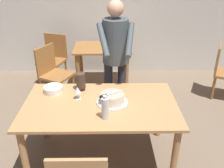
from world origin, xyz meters
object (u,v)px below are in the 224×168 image
(background_table, at_px, (102,56))
(hurricane_lamp, at_px, (81,81))
(background_chair_1, at_px, (53,71))
(water_bottle, at_px, (105,108))
(background_chair_2, at_px, (224,70))
(main_dining_table, at_px, (101,111))
(cake_knife, at_px, (106,95))
(person_cutting_cake, at_px, (115,53))
(cake_on_platter, at_px, (112,99))
(background_chair_0, at_px, (53,57))
(plate_stack, at_px, (53,89))
(wine_glass_near, at_px, (78,90))

(background_table, bearing_deg, hurricane_lamp, -97.55)
(hurricane_lamp, relative_size, background_chair_1, 0.23)
(water_bottle, xyz_separation_m, background_chair_2, (1.95, 1.75, -0.37))
(main_dining_table, distance_m, cake_knife, 0.23)
(hurricane_lamp, distance_m, person_cutting_cake, 0.60)
(water_bottle, height_order, hurricane_lamp, water_bottle)
(water_bottle, xyz_separation_m, background_table, (-0.08, 2.21, -0.29))
(main_dining_table, bearing_deg, cake_on_platter, 7.28)
(cake_on_platter, bearing_deg, background_chair_0, 117.07)
(plate_stack, height_order, hurricane_lamp, hurricane_lamp)
(water_bottle, height_order, background_table, water_bottle)
(hurricane_lamp, height_order, person_cutting_cake, person_cutting_cake)
(cake_on_platter, relative_size, hurricane_lamp, 1.62)
(background_table, xyz_separation_m, background_chair_2, (2.03, -0.47, -0.09))
(cake_on_platter, bearing_deg, water_bottle, -104.17)
(water_bottle, distance_m, hurricane_lamp, 0.66)
(wine_glass_near, bearing_deg, background_chair_2, 31.22)
(water_bottle, xyz_separation_m, background_chair_1, (-0.88, 1.72, -0.37))
(cake_knife, distance_m, hurricane_lamp, 0.46)
(main_dining_table, bearing_deg, hurricane_lamp, 126.23)
(cake_on_platter, height_order, background_chair_1, background_chair_1)
(hurricane_lamp, distance_m, background_table, 1.66)
(water_bottle, bearing_deg, main_dining_table, 101.43)
(hurricane_lamp, bearing_deg, water_bottle, -63.90)
(background_table, distance_m, background_chair_2, 2.08)
(cake_knife, relative_size, water_bottle, 0.96)
(hurricane_lamp, height_order, background_chair_0, hurricane_lamp)
(main_dining_table, height_order, plate_stack, plate_stack)
(cake_on_platter, xyz_separation_m, hurricane_lamp, (-0.36, 0.31, 0.06))
(main_dining_table, relative_size, cake_on_platter, 4.84)
(background_table, xyz_separation_m, background_chair_0, (-0.93, 0.18, -0.09))
(hurricane_lamp, distance_m, background_chair_0, 1.97)
(hurricane_lamp, xyz_separation_m, background_chair_1, (-0.59, 1.13, -0.37))
(cake_on_platter, relative_size, wine_glass_near, 2.36)
(cake_knife, bearing_deg, background_chair_0, 115.34)
(cake_knife, relative_size, hurricane_lamp, 1.15)
(main_dining_table, height_order, cake_on_platter, cake_on_platter)
(cake_knife, bearing_deg, background_chair_1, 121.18)
(cake_on_platter, distance_m, wine_glass_near, 0.39)
(water_bottle, relative_size, background_chair_1, 0.28)
(hurricane_lamp, relative_size, background_chair_2, 0.23)
(person_cutting_cake, xyz_separation_m, background_chair_0, (-1.12, 1.43, -0.58))
(plate_stack, bearing_deg, water_bottle, -41.73)
(main_dining_table, distance_m, background_chair_2, 2.49)
(cake_on_platter, relative_size, background_chair_2, 0.38)
(wine_glass_near, xyz_separation_m, background_chair_2, (2.26, 1.37, -0.36))
(background_table, bearing_deg, water_bottle, -88.03)
(cake_knife, height_order, plate_stack, cake_knife)
(wine_glass_near, distance_m, background_chair_2, 2.66)
(person_cutting_cake, bearing_deg, main_dining_table, -104.33)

